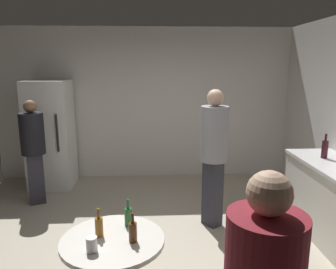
{
  "coord_description": "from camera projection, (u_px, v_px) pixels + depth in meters",
  "views": [
    {
      "loc": [
        0.11,
        -3.2,
        2.03
      ],
      "look_at": [
        0.3,
        0.54,
        1.23
      ],
      "focal_mm": 34.42,
      "sensor_mm": 36.0,
      "label": 1
    }
  ],
  "objects": [
    {
      "name": "ground_plane",
      "position": [
        143.0,
        258.0,
        3.56
      ],
      "size": [
        5.2,
        5.2,
        0.1
      ],
      "primitive_type": "cube",
      "color": "#B2A893"
    },
    {
      "name": "wall_back",
      "position": [
        146.0,
        104.0,
        5.84
      ],
      "size": [
        5.32,
        0.06,
        2.7
      ],
      "primitive_type": "cube",
      "color": "silver",
      "rests_on": "ground_plane"
    },
    {
      "name": "refrigerator",
      "position": [
        51.0,
        134.0,
        5.43
      ],
      "size": [
        0.7,
        0.68,
        1.8
      ],
      "color": "white",
      "rests_on": "ground_plane"
    },
    {
      "name": "wine_bottle_on_counter",
      "position": [
        325.0,
        149.0,
        4.02
      ],
      "size": [
        0.08,
        0.08,
        0.31
      ],
      "color": "#3F141E",
      "rests_on": "kitchen_counter"
    },
    {
      "name": "foreground_table",
      "position": [
        113.0,
        251.0,
        2.49
      ],
      "size": [
        0.8,
        0.8,
        0.73
      ],
      "color": "beige",
      "rests_on": "ground_plane"
    },
    {
      "name": "beer_bottle_amber",
      "position": [
        99.0,
        226.0,
        2.49
      ],
      "size": [
        0.06,
        0.06,
        0.23
      ],
      "color": "#8C5919",
      "rests_on": "foreground_table"
    },
    {
      "name": "beer_bottle_brown",
      "position": [
        133.0,
        231.0,
        2.41
      ],
      "size": [
        0.06,
        0.06,
        0.23
      ],
      "color": "#593314",
      "rests_on": "foreground_table"
    },
    {
      "name": "beer_bottle_green",
      "position": [
        128.0,
        216.0,
        2.65
      ],
      "size": [
        0.06,
        0.06,
        0.23
      ],
      "color": "#26662D",
      "rests_on": "foreground_table"
    },
    {
      "name": "plastic_cup_white",
      "position": [
        92.0,
        244.0,
        2.28
      ],
      "size": [
        0.08,
        0.08,
        0.11
      ],
      "primitive_type": "cylinder",
      "color": "white",
      "rests_on": "foreground_table"
    },
    {
      "name": "person_in_gray_shirt",
      "position": [
        214.0,
        148.0,
        4.01
      ],
      "size": [
        0.47,
        0.47,
        1.76
      ],
      "rotation": [
        0.0,
        0.0,
        -2.51
      ],
      "color": "#2D2D38",
      "rests_on": "ground_plane"
    },
    {
      "name": "person_in_black_shirt",
      "position": [
        33.0,
        145.0,
        4.69
      ],
      "size": [
        0.44,
        0.44,
        1.56
      ],
      "rotation": [
        0.0,
        0.0,
        -1.18
      ],
      "color": "#2D2D38",
      "rests_on": "ground_plane"
    }
  ]
}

